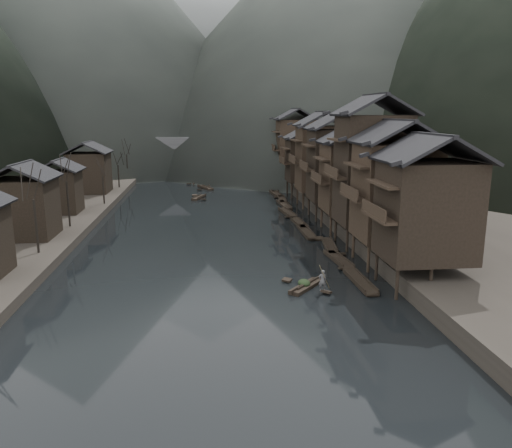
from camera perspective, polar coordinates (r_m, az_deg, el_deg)
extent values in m
plane|color=black|center=(48.59, -4.81, -4.79)|extent=(300.00, 300.00, 0.00)
cube|color=#2D2823|center=(94.45, 16.41, 3.84)|extent=(40.00, 200.00, 1.80)
cylinder|color=black|center=(41.13, 15.82, -6.61)|extent=(0.30, 0.30, 2.90)
cylinder|color=black|center=(45.39, 13.61, -4.66)|extent=(0.30, 0.30, 2.90)
cylinder|color=black|center=(42.20, 19.32, -6.36)|extent=(0.30, 0.30, 2.90)
cylinder|color=black|center=(46.36, 16.83, -4.49)|extent=(0.30, 0.30, 2.90)
cube|color=black|center=(43.12, 18.92, 1.43)|extent=(7.00, 6.00, 8.09)
cube|color=black|center=(41.68, 13.88, 0.81)|extent=(1.20, 5.70, 0.25)
cylinder|color=black|center=(47.37, 12.73, -3.89)|extent=(0.30, 0.30, 2.90)
cylinder|color=black|center=(51.76, 11.06, -2.40)|extent=(0.30, 0.30, 2.90)
cylinder|color=black|center=(48.31, 15.83, -3.74)|extent=(0.30, 0.30, 2.90)
cylinder|color=black|center=(52.62, 13.93, -2.29)|extent=(0.30, 0.30, 2.90)
cube|color=black|center=(49.37, 15.60, 3.59)|extent=(7.00, 6.00, 9.09)
cube|color=black|center=(48.13, 11.12, 3.04)|extent=(1.20, 5.70, 0.25)
cylinder|color=black|center=(53.80, 10.38, -1.80)|extent=(0.30, 0.30, 2.90)
cylinder|color=black|center=(58.29, 9.08, -0.63)|extent=(0.30, 0.30, 2.90)
cylinder|color=black|center=(54.63, 13.16, -1.70)|extent=(0.30, 0.30, 2.90)
cylinder|color=black|center=(59.05, 11.66, -0.56)|extent=(0.30, 0.30, 2.90)
cube|color=black|center=(55.72, 13.07, 6.02)|extent=(7.00, 6.00, 11.63)
cube|color=black|center=(54.62, 9.05, 5.45)|extent=(1.20, 5.70, 0.25)
cylinder|color=black|center=(60.36, 8.55, -0.15)|extent=(0.30, 0.30, 2.90)
cylinder|color=black|center=(64.91, 7.50, 0.78)|extent=(0.30, 0.30, 2.90)
cylinder|color=black|center=(61.10, 11.05, -0.09)|extent=(0.30, 0.30, 2.90)
cylinder|color=black|center=(65.59, 9.84, 0.83)|extent=(0.30, 0.30, 2.90)
cube|color=black|center=(62.53, 10.93, 5.26)|extent=(7.00, 6.00, 8.27)
cube|color=black|center=(61.55, 7.33, 4.88)|extent=(1.20, 5.70, 0.25)
cylinder|color=black|center=(67.96, 6.88, 1.33)|extent=(0.30, 0.30, 2.90)
cylinder|color=black|center=(72.56, 6.05, 2.08)|extent=(0.30, 0.30, 2.90)
cylinder|color=black|center=(68.62, 9.13, 1.37)|extent=(0.30, 0.30, 2.90)
cylinder|color=black|center=(73.18, 8.16, 2.11)|extent=(0.30, 0.30, 2.90)
cube|color=black|center=(70.10, 9.07, 6.67)|extent=(7.00, 6.00, 9.63)
cube|color=black|center=(69.23, 5.84, 6.29)|extent=(1.20, 5.70, 0.25)
cylinder|color=black|center=(76.61, 5.41, 2.65)|extent=(0.30, 0.30, 2.90)
cylinder|color=black|center=(81.25, 4.75, 3.24)|extent=(0.30, 0.30, 2.90)
cylinder|color=black|center=(77.19, 7.41, 2.68)|extent=(0.30, 0.30, 2.90)
cylinder|color=black|center=(81.80, 6.65, 3.26)|extent=(0.30, 0.30, 2.90)
cube|color=black|center=(78.78, 7.39, 7.46)|extent=(7.00, 6.00, 9.88)
cube|color=black|center=(78.00, 4.50, 7.11)|extent=(1.20, 5.70, 0.25)
cylinder|color=black|center=(86.30, 4.12, 3.80)|extent=(0.30, 0.30, 2.90)
cylinder|color=black|center=(90.98, 3.59, 4.27)|extent=(0.30, 0.30, 2.90)
cylinder|color=black|center=(86.82, 5.91, 3.82)|extent=(0.30, 0.30, 2.90)
cylinder|color=black|center=(91.47, 5.30, 4.28)|extent=(0.30, 0.30, 2.90)
cube|color=black|center=(88.61, 5.89, 7.26)|extent=(7.00, 6.00, 7.42)
cube|color=black|center=(87.92, 3.31, 7.02)|extent=(1.20, 5.70, 0.25)
cylinder|color=black|center=(98.02, 2.90, 4.88)|extent=(0.30, 0.30, 2.90)
cylinder|color=black|center=(102.72, 2.49, 5.24)|extent=(0.30, 0.30, 2.90)
cylinder|color=black|center=(98.47, 4.49, 4.89)|extent=(0.30, 0.30, 2.90)
cylinder|color=black|center=(103.16, 4.01, 5.25)|extent=(0.30, 0.30, 2.90)
cube|color=black|center=(100.23, 4.50, 8.79)|extent=(7.00, 6.00, 10.48)
cube|color=black|center=(99.62, 2.21, 8.49)|extent=(1.20, 5.70, 0.25)
cube|color=black|center=(60.57, -24.89, 1.89)|extent=(6.00, 6.00, 6.50)
cube|color=black|center=(73.83, -21.44, 3.65)|extent=(5.00, 5.00, 5.80)
cube|color=black|center=(91.09, -18.52, 5.74)|extent=(6.50, 6.50, 6.80)
cylinder|color=black|center=(53.23, -23.59, 0.03)|extent=(0.24, 0.24, 5.35)
cylinder|color=black|center=(64.31, -20.51, 2.38)|extent=(0.24, 0.24, 5.51)
cylinder|color=black|center=(79.23, -17.76, 3.94)|extent=(0.24, 0.24, 4.32)
cylinder|color=black|center=(95.70, -15.74, 5.41)|extent=(0.24, 0.24, 4.11)
cylinder|color=black|center=(108.95, -14.58, 6.53)|extent=(0.24, 0.24, 4.96)
cube|color=black|center=(44.50, 11.79, -6.48)|extent=(1.26, 6.47, 0.30)
cube|color=black|center=(44.45, 11.80, -6.26)|extent=(1.31, 6.34, 0.10)
cube|color=black|center=(47.28, 10.76, -5.11)|extent=(0.95, 0.82, 0.34)
cube|color=black|center=(41.67, 12.98, -7.67)|extent=(0.95, 0.82, 0.34)
cube|color=black|center=(50.57, 9.39, -4.04)|extent=(1.67, 6.25, 0.30)
cube|color=black|center=(50.52, 9.40, -3.85)|extent=(1.71, 6.13, 0.10)
cube|color=black|center=(53.34, 8.85, -2.99)|extent=(1.00, 0.85, 0.33)
cube|color=black|center=(47.74, 10.00, -4.90)|extent=(1.00, 0.85, 0.33)
cube|color=black|center=(55.45, 8.39, -2.52)|extent=(1.94, 6.91, 0.30)
cube|color=black|center=(55.40, 8.39, -2.34)|extent=(1.97, 6.78, 0.10)
cube|color=black|center=(58.37, 7.23, -1.57)|extent=(1.03, 0.95, 0.35)
cube|color=black|center=(52.49, 9.69, -3.27)|extent=(1.03, 0.95, 0.35)
cube|color=black|center=(61.66, 5.70, -0.90)|extent=(1.11, 7.23, 0.30)
cube|color=black|center=(61.62, 5.70, -0.73)|extent=(1.16, 7.09, 0.10)
cube|color=black|center=(64.95, 5.10, -0.06)|extent=(0.94, 0.89, 0.36)
cube|color=black|center=(58.33, 6.38, -1.56)|extent=(0.94, 0.89, 0.36)
cube|color=black|center=(66.12, 4.98, 0.04)|extent=(1.43, 5.89, 0.30)
cube|color=black|center=(66.08, 4.98, 0.19)|extent=(1.47, 5.78, 0.10)
cube|color=black|center=(68.80, 4.67, 0.66)|extent=(0.97, 0.77, 0.32)
cube|color=black|center=(63.38, 5.32, -0.39)|extent=(0.97, 0.77, 0.32)
cube|color=black|center=(73.12, 3.59, 1.29)|extent=(1.80, 6.63, 0.30)
cube|color=black|center=(73.09, 3.59, 1.42)|extent=(1.84, 6.50, 0.10)
cube|color=black|center=(76.17, 3.45, 1.85)|extent=(1.02, 0.90, 0.34)
cube|color=black|center=(70.02, 3.73, 0.89)|extent=(1.02, 0.90, 0.34)
cube|color=black|center=(79.40, 3.21, 2.20)|extent=(1.41, 7.59, 0.30)
cube|color=black|center=(79.37, 3.21, 2.33)|extent=(1.45, 7.44, 0.10)
cube|color=black|center=(82.92, 2.92, 2.75)|extent=(0.97, 0.96, 0.36)
cube|color=black|center=(75.84, 3.53, 1.81)|extent=(0.97, 0.96, 0.36)
cube|color=black|center=(84.36, 2.97, 2.82)|extent=(1.67, 6.93, 0.30)
cube|color=black|center=(84.33, 2.97, 2.94)|extent=(1.71, 6.80, 0.10)
cube|color=black|center=(87.50, 2.46, 3.27)|extent=(1.00, 0.92, 0.35)
cube|color=black|center=(81.19, 3.52, 2.53)|extent=(1.00, 0.92, 0.35)
cube|color=black|center=(89.79, 2.29, 3.43)|extent=(1.64, 7.32, 0.30)
cube|color=black|center=(89.76, 2.29, 3.54)|extent=(1.68, 7.18, 0.10)
cube|color=black|center=(93.20, 2.15, 3.85)|extent=(1.00, 0.96, 0.36)
cube|color=black|center=(86.34, 2.45, 3.15)|extent=(1.00, 0.96, 0.36)
cube|color=black|center=(95.77, 1.81, 4.01)|extent=(1.70, 7.65, 0.30)
cube|color=black|center=(95.74, 1.81, 4.12)|extent=(1.75, 7.51, 0.10)
cube|color=black|center=(99.34, 1.69, 4.41)|extent=(1.01, 1.00, 0.37)
cube|color=black|center=(92.15, 1.93, 3.76)|extent=(1.01, 1.00, 0.37)
cube|color=black|center=(101.52, 1.44, 4.51)|extent=(1.86, 6.32, 0.30)
cube|color=black|center=(101.50, 1.44, 4.61)|extent=(1.90, 6.20, 0.10)
cube|color=black|center=(104.46, 1.43, 4.81)|extent=(1.02, 0.88, 0.33)
cube|color=black|center=(98.54, 1.45, 4.34)|extent=(1.02, 0.88, 0.33)
cube|color=black|center=(107.99, 0.79, 5.00)|extent=(1.12, 6.09, 0.30)
cube|color=black|center=(107.97, 0.79, 5.09)|extent=(1.17, 5.97, 0.10)
cube|color=black|center=(110.85, 0.60, 5.27)|extent=(0.94, 0.75, 0.33)
cube|color=black|center=(105.10, 0.98, 4.86)|extent=(0.94, 0.75, 0.33)
cube|color=black|center=(86.67, -6.53, 3.02)|extent=(2.59, 4.88, 0.30)
cube|color=black|center=(86.64, -6.54, 3.14)|extent=(2.60, 4.80, 0.10)
cube|color=black|center=(88.81, -7.04, 3.33)|extent=(1.01, 0.86, 0.30)
cube|color=black|center=(84.50, -6.01, 2.88)|extent=(1.01, 0.86, 0.30)
cube|color=black|center=(97.94, -5.83, 4.14)|extent=(3.20, 5.92, 0.30)
cube|color=black|center=(97.92, -5.83, 4.25)|extent=(3.20, 5.83, 0.10)
cube|color=black|center=(100.56, -5.21, 4.46)|extent=(1.07, 1.01, 0.33)
cube|color=black|center=(95.30, -6.48, 3.98)|extent=(1.07, 1.01, 0.33)
cube|color=black|center=(106.01, -7.27, 4.75)|extent=(2.43, 6.00, 0.30)
cube|color=black|center=(105.99, -7.28, 4.85)|extent=(2.45, 5.90, 0.10)
cube|color=black|center=(108.72, -6.88, 5.04)|extent=(1.00, 0.92, 0.32)
cube|color=black|center=(103.27, -7.70, 4.61)|extent=(1.00, 0.92, 0.32)
cube|color=#4C4C4F|center=(118.59, -5.63, 9.05)|extent=(40.00, 6.00, 1.60)
cube|color=#4C4C4F|center=(115.82, -5.64, 9.61)|extent=(40.00, 0.50, 1.00)
cube|color=#4C4C4F|center=(121.22, -5.66, 9.74)|extent=(40.00, 0.50, 1.00)
cube|color=#4C4C4F|center=(119.64, -12.36, 6.93)|extent=(3.20, 6.00, 6.40)
cube|color=#4C4C4F|center=(118.97, -7.78, 7.07)|extent=(3.20, 6.00, 6.40)
cube|color=#4C4C4F|center=(119.02, -3.41, 7.17)|extent=(3.20, 6.00, 6.40)
cube|color=#4C4C4F|center=(119.81, 1.17, 7.22)|extent=(3.20, 6.00, 6.40)
cone|color=#474F49|center=(187.97, 12.39, 22.64)|extent=(195.00, 195.00, 96.04)
cone|color=#474F49|center=(191.08, -22.51, 22.16)|extent=(168.00, 168.00, 98.09)
cone|color=gray|center=(259.54, -6.12, 21.56)|extent=(320.00, 320.00, 110.00)
cube|color=black|center=(42.68, 5.74, -7.11)|extent=(3.56, 3.97, 0.30)
cube|color=black|center=(42.61, 5.74, -6.88)|extent=(3.54, 3.93, 0.10)
cube|color=black|center=(43.88, 3.57, -6.31)|extent=(0.98, 0.95, 0.29)
cube|color=black|center=(41.45, 8.05, -7.57)|extent=(0.98, 0.95, 0.29)
ellipsoid|color=black|center=(42.61, 5.52, -6.28)|extent=(1.05, 1.37, 0.63)
imported|color=#575759|center=(41.34, 7.60, -6.09)|extent=(0.67, 0.45, 1.79)
cylinder|color=#8C7A51|center=(40.70, 7.97, -2.94)|extent=(1.56, 2.28, 2.91)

